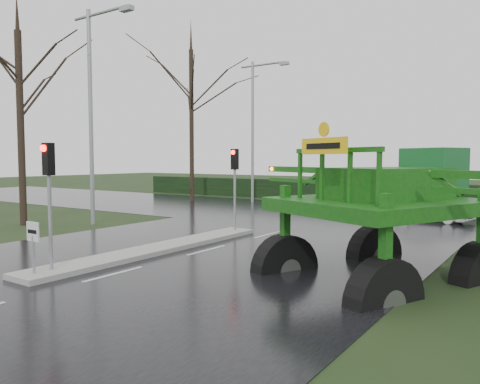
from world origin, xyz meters
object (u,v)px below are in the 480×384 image
Objects in this scene: keep_left_sign at (33,239)px; street_light_left_far at (256,119)px; traffic_signal_near at (49,179)px; traffic_signal_mid at (235,172)px; street_light_left_near at (95,97)px; white_sedan at (431,221)px; crop_sprayer at (292,186)px.

street_light_left_far reaches higher than keep_left_sign.
traffic_signal_near is 22.37m from street_light_left_far.
street_light_left_far is at bearing 118.86° from traffic_signal_mid.
street_light_left_near is 2.61× the size of white_sedan.
street_light_left_near reaches higher than traffic_signal_mid.
crop_sprayer is at bearing -40.54° from traffic_signal_mid.
traffic_signal_near reaches higher than white_sedan.
crop_sprayer is (4.90, 4.81, 1.30)m from keep_left_sign.
keep_left_sign is at bearing 174.07° from white_sedan.
white_sedan is at bearing 110.05° from crop_sprayer.
keep_left_sign is at bearing -72.22° from street_light_left_far.
crop_sprayer is at bearing -54.77° from street_light_left_far.
white_sedan is (5.85, 17.21, -2.59)m from traffic_signal_near.
street_light_left_near is at bearing 141.03° from white_sedan.
traffic_signal_mid is 14.68m from street_light_left_far.
street_light_left_far is at bearing 108.17° from traffic_signal_near.
keep_left_sign reaches higher than white_sedan.
street_light_left_far is 2.61× the size of white_sedan.
street_light_left_near is 17.39m from white_sedan.
street_light_left_far is at bearing 107.78° from keep_left_sign.
traffic_signal_near is at bearing 173.59° from white_sedan.
white_sedan is (12.74, -3.80, -5.99)m from street_light_left_far.
traffic_signal_mid is at bearing -61.14° from street_light_left_far.
crop_sprayer is 2.14× the size of white_sedan.
white_sedan is at bearing -16.61° from street_light_left_far.
traffic_signal_mid is at bearing 90.00° from traffic_signal_near.
traffic_signal_mid is (0.00, 8.99, 1.53)m from keep_left_sign.
traffic_signal_near is at bearing -71.83° from street_light_left_far.
traffic_signal_near is 0.35× the size of street_light_left_far.
street_light_left_far reaches higher than traffic_signal_near.
street_light_left_far is (0.00, 14.00, 0.00)m from street_light_left_near.
traffic_signal_mid reaches higher than keep_left_sign.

